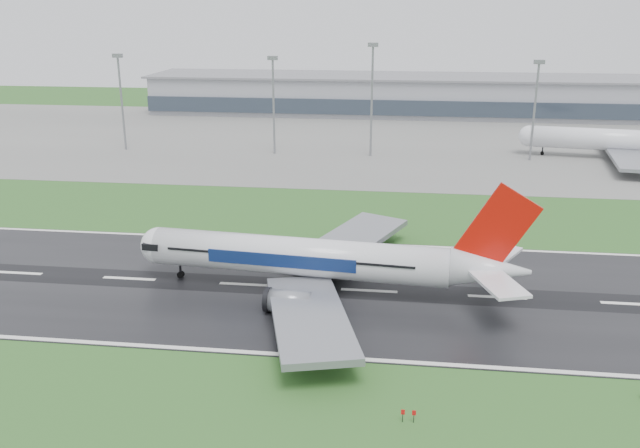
# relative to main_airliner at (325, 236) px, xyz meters

# --- Properties ---
(ground) EXTENTS (520.00, 520.00, 0.00)m
(ground) POSITION_rel_main_airliner_xyz_m (26.98, 0.75, -9.29)
(ground) COLOR #24521E
(ground) RESTS_ON ground
(runway) EXTENTS (400.00, 45.00, 0.10)m
(runway) POSITION_rel_main_airliner_xyz_m (26.98, 0.75, -9.24)
(runway) COLOR black
(runway) RESTS_ON ground
(apron) EXTENTS (400.00, 130.00, 0.08)m
(apron) POSITION_rel_main_airliner_xyz_m (26.98, 125.75, -9.25)
(apron) COLOR slate
(apron) RESTS_ON ground
(terminal) EXTENTS (240.00, 36.00, 15.00)m
(terminal) POSITION_rel_main_airliner_xyz_m (26.98, 185.75, -1.79)
(terminal) COLOR gray
(terminal) RESTS_ON ground
(main_airliner) EXTENTS (67.37, 64.69, 18.38)m
(main_airliner) POSITION_rel_main_airliner_xyz_m (0.00, 0.00, 0.00)
(main_airliner) COLOR silver
(main_airliner) RESTS_ON runway
(parked_airliner) EXTENTS (69.04, 65.43, 18.06)m
(parked_airliner) POSITION_rel_main_airliner_xyz_m (75.36, 105.70, -0.18)
(parked_airliner) COLOR silver
(parked_airliner) RESTS_ON apron
(floodmast_0) EXTENTS (0.64, 0.64, 28.32)m
(floodmast_0) POSITION_rel_main_airliner_xyz_m (-75.25, 100.75, 4.87)
(floodmast_0) COLOR gray
(floodmast_0) RESTS_ON ground
(floodmast_1) EXTENTS (0.64, 0.64, 28.06)m
(floodmast_1) POSITION_rel_main_airliner_xyz_m (-27.50, 100.75, 4.74)
(floodmast_1) COLOR gray
(floodmast_1) RESTS_ON ground
(floodmast_2) EXTENTS (0.64, 0.64, 32.03)m
(floodmast_2) POSITION_rel_main_airliner_xyz_m (1.96, 100.75, 6.73)
(floodmast_2) COLOR gray
(floodmast_2) RESTS_ON ground
(floodmast_3) EXTENTS (0.64, 0.64, 27.67)m
(floodmast_3) POSITION_rel_main_airliner_xyz_m (48.73, 100.75, 4.55)
(floodmast_3) COLOR gray
(floodmast_3) RESTS_ON ground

